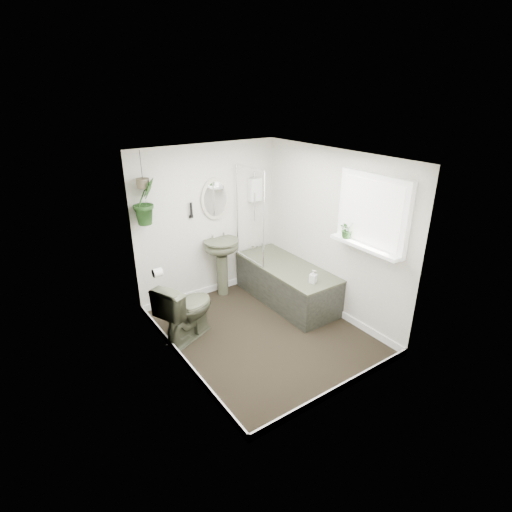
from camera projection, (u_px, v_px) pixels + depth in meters
floor at (262, 333)px, 5.32m from camera, size 2.30×2.80×0.02m
ceiling at (264, 156)px, 4.41m from camera, size 2.30×2.80×0.02m
wall_back at (208, 222)px, 5.93m from camera, size 2.30×0.02×2.30m
wall_front at (349, 299)px, 3.79m from camera, size 2.30×0.02×2.30m
wall_left at (175, 276)px, 4.26m from camera, size 0.02×2.80×2.30m
wall_right at (332, 234)px, 5.47m from camera, size 0.02×2.80×2.30m
skirting at (262, 329)px, 5.29m from camera, size 2.30×2.80×0.10m
bathtub at (287, 283)px, 5.99m from camera, size 0.72×1.72×0.58m
bath_screen at (250, 216)px, 5.81m from camera, size 0.04×0.72×1.40m
shower_box at (255, 190)px, 6.14m from camera, size 0.20×0.10×0.35m
oval_mirror at (215, 199)px, 5.82m from camera, size 0.46×0.03×0.62m
wall_sconce at (191, 210)px, 5.65m from camera, size 0.04×0.04×0.22m
toilet_roll_holder at (157, 273)px, 4.92m from camera, size 0.11×0.11×0.11m
window_recess at (373, 212)px, 4.70m from camera, size 0.08×1.00×0.90m
window_sill at (365, 246)px, 4.83m from camera, size 0.18×1.00×0.04m
window_blinds at (370, 213)px, 4.68m from camera, size 0.01×0.86×0.76m
toilet at (187, 309)px, 5.07m from camera, size 0.91×0.74×0.81m
pedestal_sink at (222, 267)px, 6.14m from camera, size 0.56×0.48×0.90m
sill_plant at (347, 229)px, 5.00m from camera, size 0.23×0.21×0.23m
hanging_plant at (145, 202)px, 5.10m from camera, size 0.40×0.37×0.60m
soap_bottle at (313, 277)px, 5.33m from camera, size 0.11×0.11×0.18m
hanging_pot at (143, 183)px, 5.01m from camera, size 0.16×0.16×0.12m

